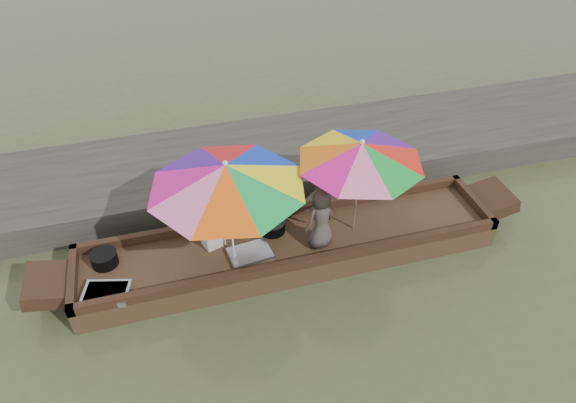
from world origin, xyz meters
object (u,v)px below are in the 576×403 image
object	(u,v)px
boat_hull	(290,249)
umbrella_stern	(357,187)
vendor	(321,218)
tray_crayfish	(107,293)
charcoal_grill	(272,226)
tray_scallop	(250,254)
umbrella_bow	(230,210)
supply_bag	(213,238)
cooking_pot	(104,259)

from	to	relation	value
boat_hull	umbrella_stern	bearing A→B (deg)	0.00
boat_hull	vendor	distance (m)	0.79
boat_hull	tray_crayfish	bearing A→B (deg)	-172.07
charcoal_grill	tray_scallop	bearing A→B (deg)	-135.97
vendor	umbrella_bow	world-z (taller)	umbrella_bow
supply_bag	umbrella_bow	size ratio (longest dim) A/B	0.13
cooking_pot	tray_scallop	bearing A→B (deg)	-10.99
tray_crayfish	umbrella_bow	size ratio (longest dim) A/B	0.28
umbrella_stern	boat_hull	bearing A→B (deg)	180.00
tray_scallop	vendor	xyz separation A→B (m)	(1.01, -0.04, 0.46)
tray_crayfish	supply_bag	size ratio (longest dim) A/B	2.09
boat_hull	supply_bag	distance (m)	1.14
boat_hull	umbrella_stern	xyz separation A→B (m)	(0.98, 0.00, 0.95)
charcoal_grill	umbrella_stern	size ratio (longest dim) A/B	0.22
umbrella_bow	supply_bag	bearing A→B (deg)	138.39
tray_crayfish	cooking_pot	bearing A→B (deg)	91.57
cooking_pot	vendor	size ratio (longest dim) A/B	0.37
cooking_pot	supply_bag	distance (m)	1.50
umbrella_stern	supply_bag	bearing A→B (deg)	173.92
umbrella_stern	cooking_pot	bearing A→B (deg)	176.09
supply_bag	umbrella_bow	xyz separation A→B (m)	(0.25, -0.22, 0.65)
boat_hull	vendor	xyz separation A→B (m)	(0.39, -0.18, 0.66)
vendor	umbrella_stern	bearing A→B (deg)	175.85
tray_scallop	cooking_pot	bearing A→B (deg)	169.01
charcoal_grill	supply_bag	xyz separation A→B (m)	(-0.88, -0.06, 0.04)
boat_hull	cooking_pot	size ratio (longest dim) A/B	16.74
cooking_pot	supply_bag	world-z (taller)	supply_bag
boat_hull	tray_scallop	size ratio (longest dim) A/B	10.37
umbrella_bow	umbrella_stern	xyz separation A→B (m)	(1.81, 0.00, 0.00)
vendor	umbrella_stern	distance (m)	0.67
vendor	umbrella_bow	size ratio (longest dim) A/B	0.47
vendor	umbrella_stern	xyz separation A→B (m)	(0.58, 0.18, 0.29)
cooking_pot	umbrella_bow	distance (m)	1.89
cooking_pot	tray_crayfish	xyz separation A→B (m)	(0.02, -0.60, -0.05)
cooking_pot	tray_scallop	xyz separation A→B (m)	(1.96, -0.38, -0.07)
supply_bag	vendor	world-z (taller)	vendor
tray_crayfish	tray_scallop	bearing A→B (deg)	6.47
charcoal_grill	umbrella_bow	bearing A→B (deg)	-156.57
vendor	cooking_pot	bearing A→B (deg)	-29.17
supply_bag	tray_scallop	bearing A→B (deg)	-37.97
boat_hull	vendor	world-z (taller)	vendor
cooking_pot	umbrella_stern	xyz separation A→B (m)	(3.56, -0.24, 0.68)
tray_scallop	supply_bag	world-z (taller)	supply_bag
cooking_pot	vendor	bearing A→B (deg)	-8.07
tray_crayfish	umbrella_stern	xyz separation A→B (m)	(3.54, 0.36, 0.73)
boat_hull	tray_scallop	world-z (taller)	tray_scallop
tray_crayfish	tray_scallop	distance (m)	1.95
cooking_pot	charcoal_grill	size ratio (longest dim) A/B	0.94
vendor	charcoal_grill	bearing A→B (deg)	-58.75
charcoal_grill	umbrella_stern	bearing A→B (deg)	-13.23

